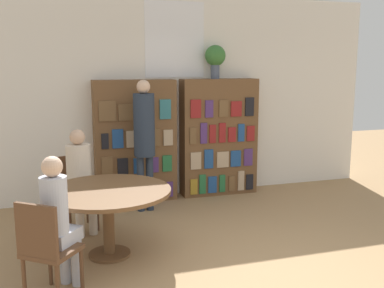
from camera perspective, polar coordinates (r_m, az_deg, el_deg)
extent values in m
cube|color=silver|center=(6.84, -2.23, 5.94)|extent=(6.40, 0.06, 3.00)
cube|color=white|center=(6.79, -2.21, 13.08)|extent=(0.90, 0.01, 1.10)
cube|color=brown|center=(6.59, -7.22, 0.35)|extent=(1.18, 0.32, 1.78)
cube|color=navy|center=(6.52, -10.60, -6.07)|extent=(0.13, 0.02, 0.28)
cube|color=tan|center=(6.55, -8.69, -6.08)|extent=(0.14, 0.02, 0.25)
cube|color=#2D707A|center=(6.58, -6.76, -5.90)|extent=(0.19, 0.02, 0.26)
cube|color=#4C2D6B|center=(6.63, -4.91, -5.80)|extent=(0.13, 0.02, 0.25)
cube|color=#4C2D6B|center=(6.68, -3.12, -5.77)|extent=(0.16, 0.02, 0.22)
cube|color=brown|center=(6.42, -10.73, -2.80)|extent=(0.16, 0.02, 0.27)
cube|color=black|center=(6.45, -8.78, -2.84)|extent=(0.15, 0.02, 0.24)
cube|color=navy|center=(6.49, -6.82, -2.77)|extent=(0.14, 0.02, 0.22)
cube|color=#4C2D6B|center=(6.53, -5.01, -2.67)|extent=(0.17, 0.02, 0.22)
cube|color=#236638|center=(6.58, -3.17, -2.47)|extent=(0.14, 0.02, 0.24)
cube|color=black|center=(6.35, -10.98, 0.34)|extent=(0.10, 0.02, 0.22)
cube|color=navy|center=(6.37, -9.41, 0.66)|extent=(0.16, 0.02, 0.27)
cube|color=tan|center=(6.40, -7.83, 0.61)|extent=(0.12, 0.02, 0.24)
cube|color=#2D707A|center=(6.43, -6.26, 0.76)|extent=(0.13, 0.02, 0.25)
cube|color=brown|center=(6.46, -4.61, 0.84)|extent=(0.13, 0.02, 0.25)
cube|color=tan|center=(6.51, -3.05, 0.82)|extent=(0.14, 0.02, 0.23)
cube|color=brown|center=(6.30, -10.69, 4.13)|extent=(0.24, 0.02, 0.28)
cube|color=brown|center=(6.34, -8.32, 4.00)|extent=(0.23, 0.02, 0.23)
cube|color=black|center=(6.38, -5.89, 4.16)|extent=(0.18, 0.02, 0.24)
cube|color=#2D707A|center=(6.44, -3.42, 4.42)|extent=(0.16, 0.02, 0.28)
cube|color=brown|center=(6.93, 3.40, 0.89)|extent=(1.18, 0.32, 1.78)
cube|color=olive|center=(6.78, 0.24, -5.46)|extent=(0.11, 0.02, 0.23)
cube|color=#236638|center=(6.81, 1.33, -5.12)|extent=(0.10, 0.02, 0.30)
cube|color=navy|center=(6.87, 2.60, -5.18)|extent=(0.14, 0.02, 0.25)
cube|color=#236638|center=(6.92, 3.86, -5.01)|extent=(0.09, 0.02, 0.27)
cube|color=brown|center=(6.98, 5.07, -5.04)|extent=(0.10, 0.02, 0.23)
cube|color=tan|center=(7.03, 6.23, -4.64)|extent=(0.10, 0.02, 0.31)
cube|color=black|center=(7.10, 7.31, -4.80)|extent=(0.12, 0.02, 0.24)
cube|color=tan|center=(6.69, 0.49, -2.15)|extent=(0.16, 0.02, 0.26)
cube|color=navy|center=(6.75, 2.14, -1.91)|extent=(0.14, 0.02, 0.29)
cube|color=tan|center=(6.83, 3.92, -1.98)|extent=(0.19, 0.02, 0.24)
cube|color=navy|center=(6.91, 5.57, -1.85)|extent=(0.16, 0.02, 0.25)
cube|color=#4C2D6B|center=(6.99, 7.14, -1.67)|extent=(0.14, 0.02, 0.26)
cube|color=brown|center=(6.61, 0.13, 1.04)|extent=(0.10, 0.02, 0.24)
cube|color=#4C2D6B|center=(6.65, 1.50, 1.38)|extent=(0.10, 0.02, 0.31)
cube|color=maroon|center=(6.70, 2.63, 1.29)|extent=(0.10, 0.02, 0.27)
cube|color=maroon|center=(6.75, 3.87, 1.44)|extent=(0.10, 0.02, 0.30)
cube|color=maroon|center=(6.82, 5.09, 1.19)|extent=(0.12, 0.02, 0.22)
cube|color=navy|center=(6.87, 6.26, 1.43)|extent=(0.10, 0.02, 0.27)
cube|color=maroon|center=(6.94, 7.45, 1.34)|extent=(0.13, 0.02, 0.23)
cube|color=maroon|center=(6.57, 0.48, 4.49)|extent=(0.16, 0.02, 0.27)
cube|color=#4C2D6B|center=(6.64, 2.19, 4.48)|extent=(0.12, 0.02, 0.25)
cube|color=brown|center=(6.71, 4.03, 4.52)|extent=(0.14, 0.02, 0.25)
cube|color=maroon|center=(6.79, 5.64, 4.46)|extent=(0.17, 0.02, 0.23)
cube|color=black|center=(6.88, 7.32, 4.71)|extent=(0.14, 0.02, 0.28)
cylinder|color=#475166|center=(6.81, 2.96, 9.19)|extent=(0.13, 0.13, 0.22)
sphere|color=#387033|center=(6.81, 2.98, 11.16)|extent=(0.31, 0.31, 0.31)
cylinder|color=brown|center=(4.98, -10.41, -13.56)|extent=(0.44, 0.44, 0.03)
cylinder|color=brown|center=(4.86, -10.55, -9.86)|extent=(0.12, 0.12, 0.65)
cylinder|color=brown|center=(4.75, -10.68, -5.92)|extent=(1.32, 1.32, 0.04)
cube|color=brown|center=(4.13, -17.32, -12.83)|extent=(0.56, 0.56, 0.04)
cube|color=brown|center=(3.91, -19.15, -10.40)|extent=(0.34, 0.27, 0.45)
cylinder|color=brown|center=(4.44, -17.57, -14.32)|extent=(0.04, 0.04, 0.41)
cylinder|color=brown|center=(4.25, -13.83, -15.26)|extent=(0.04, 0.04, 0.41)
cylinder|color=brown|center=(4.21, -20.53, -15.93)|extent=(0.04, 0.04, 0.41)
cylinder|color=brown|center=(4.01, -16.69, -17.06)|extent=(0.04, 0.04, 0.41)
cube|color=brown|center=(5.65, -14.23, -6.38)|extent=(0.50, 0.50, 0.04)
cube|color=brown|center=(5.76, -14.93, -3.59)|extent=(0.39, 0.15, 0.45)
cylinder|color=brown|center=(5.62, -11.90, -8.75)|extent=(0.04, 0.04, 0.41)
cylinder|color=brown|center=(5.52, -15.22, -9.27)|extent=(0.04, 0.04, 0.41)
cylinder|color=brown|center=(5.93, -13.12, -7.81)|extent=(0.04, 0.04, 0.41)
cylinder|color=brown|center=(5.83, -16.29, -8.28)|extent=(0.04, 0.04, 0.41)
cube|color=beige|center=(5.51, -13.78, -5.94)|extent=(0.37, 0.39, 0.12)
cylinder|color=beige|center=(5.50, -14.20, -2.64)|extent=(0.29, 0.29, 0.50)
sphere|color=tan|center=(5.44, -14.36, 0.86)|extent=(0.18, 0.18, 0.18)
cylinder|color=beige|center=(5.51, -12.47, -8.94)|extent=(0.10, 0.10, 0.45)
cylinder|color=beige|center=(5.46, -14.05, -9.19)|extent=(0.10, 0.10, 0.45)
cube|color=#B2B7C6|center=(4.20, -16.19, -11.19)|extent=(0.38, 0.39, 0.12)
cylinder|color=#B2B7C6|center=(4.04, -17.09, -7.44)|extent=(0.23, 0.23, 0.50)
sphere|color=#DBB293|center=(3.96, -17.35, -2.75)|extent=(0.18, 0.18, 0.18)
cylinder|color=#B2B7C6|center=(4.43, -15.80, -14.00)|extent=(0.10, 0.10, 0.45)
cylinder|color=#B2B7C6|center=(4.36, -14.41, -14.33)|extent=(0.10, 0.10, 0.45)
cylinder|color=#232D3D|center=(6.20, -6.54, -5.02)|extent=(0.10, 0.10, 0.77)
cylinder|color=#232D3D|center=(6.23, -5.38, -4.93)|extent=(0.10, 0.10, 0.77)
cylinder|color=#232D3D|center=(6.05, -6.10, 2.42)|extent=(0.28, 0.28, 0.84)
sphere|color=#DBB293|center=(6.01, -6.19, 7.25)|extent=(0.18, 0.18, 0.18)
cylinder|color=#232D3D|center=(6.30, -5.84, 4.65)|extent=(0.07, 0.30, 0.07)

